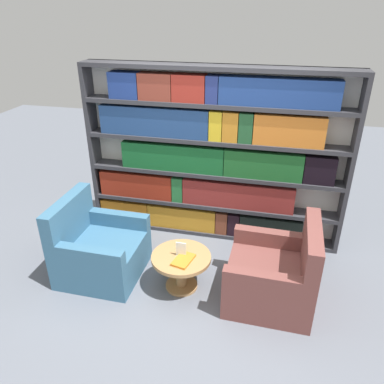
{
  "coord_description": "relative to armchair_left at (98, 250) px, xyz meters",
  "views": [
    {
      "loc": [
        0.73,
        -3.06,
        2.82
      ],
      "look_at": [
        -0.12,
        0.58,
        0.92
      ],
      "focal_mm": 35.0,
      "sensor_mm": 36.0,
      "label": 1
    }
  ],
  "objects": [
    {
      "name": "ground_plane",
      "position": [
        1.11,
        -0.11,
        -0.3
      ],
      "size": [
        14.0,
        14.0,
        0.0
      ],
      "primitive_type": "plane",
      "color": "slate"
    },
    {
      "name": "bookshelf",
      "position": [
        1.07,
        1.15,
        0.79
      ],
      "size": [
        3.25,
        0.3,
        2.2
      ],
      "color": "silver",
      "rests_on": "ground_plane"
    },
    {
      "name": "armchair_left",
      "position": [
        0.0,
        0.0,
        0.0
      ],
      "size": [
        0.87,
        0.87,
        0.92
      ],
      "rotation": [
        0.0,
        0.0,
        1.56
      ],
      "color": "#386684",
      "rests_on": "ground_plane"
    },
    {
      "name": "armchair_right",
      "position": [
        1.97,
        -0.0,
        0.0
      ],
      "size": [
        0.89,
        0.89,
        0.92
      ],
      "rotation": [
        0.0,
        0.0,
        -1.59
      ],
      "color": "brown",
      "rests_on": "ground_plane"
    },
    {
      "name": "coffee_table",
      "position": [
        0.99,
        -0.04,
        -0.0
      ],
      "size": [
        0.64,
        0.64,
        0.42
      ],
      "color": "#AD7F4C",
      "rests_on": "ground_plane"
    },
    {
      "name": "table_sign",
      "position": [
        0.99,
        -0.04,
        0.19
      ],
      "size": [
        0.11,
        0.06,
        0.17
      ],
      "color": "black",
      "rests_on": "coffee_table"
    },
    {
      "name": "stray_book",
      "position": [
        1.03,
        -0.12,
        0.13
      ],
      "size": [
        0.22,
        0.3,
        0.03
      ],
      "color": "orange",
      "rests_on": "coffee_table"
    }
  ]
}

